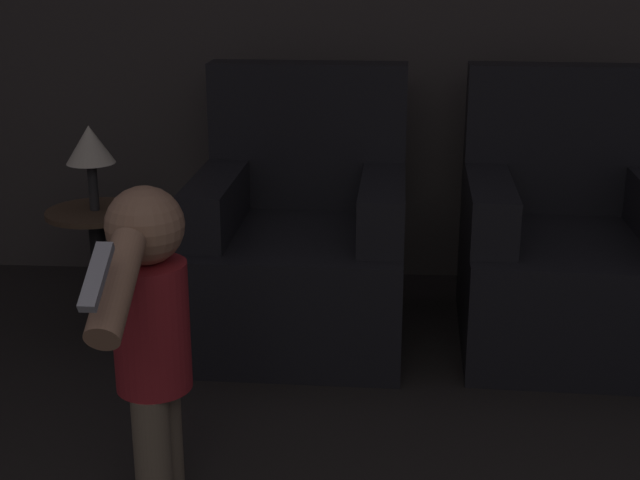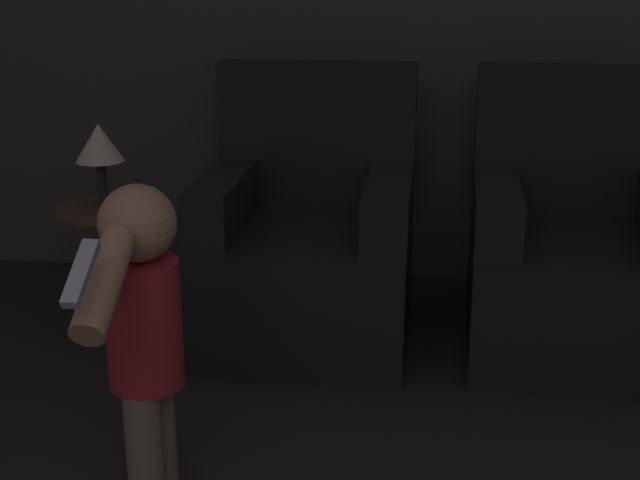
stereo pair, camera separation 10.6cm
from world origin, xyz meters
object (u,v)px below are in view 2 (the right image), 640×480
lamp (99,145)px  armchair_left (308,246)px  armchair_right (577,256)px  person_toddler (143,325)px

lamp → armchair_left: bearing=4.5°
armchair_right → lamp: 1.82m
armchair_right → person_toddler: 1.76m
armchair_left → person_toddler: size_ratio=1.14×
armchair_left → armchair_right: size_ratio=1.00×
person_toddler → lamp: (-0.50, 1.14, 0.21)m
armchair_left → armchair_right: (1.00, -0.00, 0.00)m
lamp → person_toddler: bearing=-66.3°
armchair_right → person_toddler: (-1.27, -1.20, 0.18)m
armchair_right → person_toddler: size_ratio=1.14×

